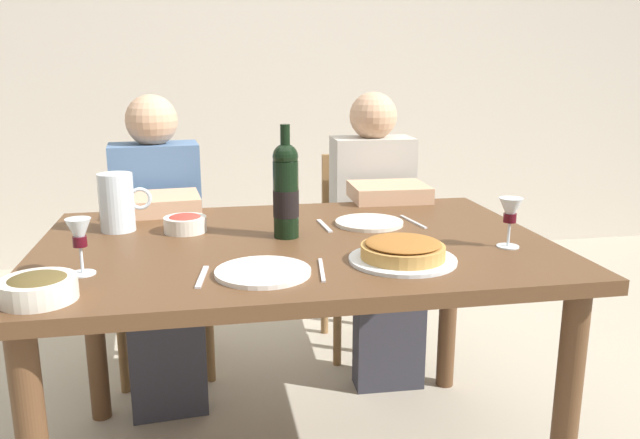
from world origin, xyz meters
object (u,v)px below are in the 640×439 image
Objects in this scene: wine_glass_right_diner at (510,213)px; diner_right at (378,225)px; salad_bowl at (185,223)px; diner_left at (159,239)px; chair_left at (160,252)px; olive_bowl at (38,287)px; wine_bottle at (286,190)px; chair_right at (364,238)px; dinner_plate_left_setting at (263,272)px; wine_glass_left_diner at (79,236)px; baked_tart at (403,251)px; water_pitcher at (117,206)px; dining_table at (296,270)px; dinner_plate_right_setting at (369,223)px.

diner_right is (-0.14, 0.86, -0.24)m from wine_glass_right_diner.
diner_left reaches higher than salad_bowl.
chair_left is at bearing 100.85° from salad_bowl.
wine_glass_right_diner is (1.22, 0.20, 0.07)m from olive_bowl.
wine_bottle reaches higher than chair_right.
chair_left is at bearing 82.03° from olive_bowl.
diner_left is (-0.32, 0.92, -0.15)m from dinner_plate_left_setting.
chair_left is at bearing 84.10° from wine_glass_left_diner.
baked_tart is 1.35m from chair_left.
diner_left is (0.09, 0.41, -0.22)m from water_pitcher.
chair_right is 0.26m from diner_right.
dinner_plate_left_setting is (-0.12, -0.29, 0.10)m from dining_table.
dining_table is at bearing 66.93° from dinner_plate_left_setting.
wine_glass_right_diner is 0.60× the size of dinner_plate_left_setting.
wine_bottle is 0.77m from diner_left.
salad_bowl is 0.11× the size of diner_left.
dining_table is 4.40× the size of wine_bottle.
water_pitcher is at bearing 157.54° from dining_table.
diner_right is at bearing 71.34° from dinner_plate_right_setting.
salad_bowl is at bearing 95.75° from chair_left.
dining_table is at bearing -22.46° from water_pitcher.
chair_left is at bearing -90.86° from diner_left.
diner_right is at bearing 53.63° from wine_bottle.
diner_right is (-0.01, -0.24, 0.12)m from chair_right.
salad_bowl is (-0.32, 0.17, 0.12)m from dining_table.
dining_table is 0.38m from baked_tart.
olive_bowl is at bearing 51.77° from chair_right.
diner_right is at bearing 99.57° from wine_glass_right_diner.
wine_glass_left_diner is 0.91m from dinner_plate_right_setting.
diner_left reaches higher than wine_bottle.
chair_left is at bearing 106.10° from dinner_plate_left_setting.
wine_glass_right_diner is at bearing 9.01° from dinner_plate_left_setting.
dining_table is 1.29× the size of diner_left.
dinner_plate_left_setting and dinner_plate_right_setting have the same top height.
salad_bowl is (-0.58, 0.42, 0.00)m from baked_tart.
dining_table is 0.77m from diner_left.
diner_right is (0.18, 0.53, -0.15)m from dinner_plate_right_setting.
wine_glass_right_diner is 0.17× the size of chair_right.
dinner_plate_left_setting is at bearing 10.00° from olive_bowl.
wine_glass_right_diner reaches higher than chair_right.
diner_left is at bearing 125.06° from dining_table.
diner_left is at bearing 81.28° from wine_glass_left_diner.
diner_right is at bearing 178.45° from diner_left.
dinner_plate_right_setting reaches higher than dining_table.
salad_bowl is 0.79× the size of olive_bowl.
baked_tart is at bearing -31.12° from water_pitcher.
diner_left reaches higher than dining_table.
salad_bowl is at bearing 35.46° from diner_right.
baked_tart reaches higher than dinner_plate_right_setting.
diner_left is at bearing 19.69° from chair_right.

